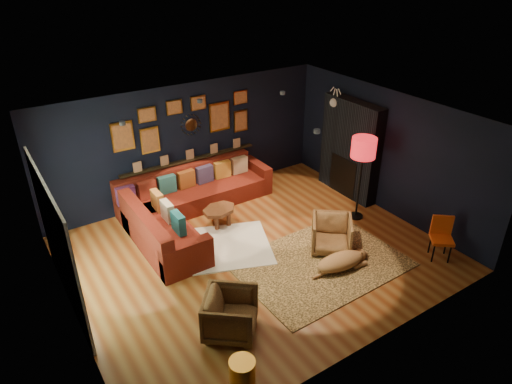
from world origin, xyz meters
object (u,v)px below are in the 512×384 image
armchair_left (231,312)px  dog (341,259)px  coffee_table (219,211)px  armchair_right (332,233)px  sectional (184,207)px  floor_lamp (363,151)px  orange_chair (442,234)px  pouf (159,229)px  gold_stool (242,374)px

armchair_left → dog: bearing=-44.3°
coffee_table → armchair_left: 3.00m
armchair_left → armchair_right: 2.77m
coffee_table → dog: 2.68m
armchair_right → sectional: bearing=166.7°
sectional → floor_lamp: 3.82m
orange_chair → pouf: bearing=-179.7°
sectional → armchair_left: (-0.78, -3.26, 0.06)m
armchair_left → floor_lamp: (3.89, 1.40, 1.14)m
gold_stool → dog: bearing=22.6°
pouf → gold_stool: gold_stool is taller
sectional → pouf: bearing=-155.8°
pouf → armchair_left: (-0.09, -2.95, 0.20)m
coffee_table → armchair_left: size_ratio=1.11×
sectional → orange_chair: bearing=-47.4°
pouf → floor_lamp: bearing=-22.2°
armchair_left → sectional: bearing=26.4°
coffee_table → armchair_right: armchair_right is taller
orange_chair → floor_lamp: 2.14m
pouf → armchair_right: (2.56, -2.15, 0.19)m
pouf → gold_stool: bearing=-96.6°
armchair_left → gold_stool: (-0.35, -0.90, -0.16)m
dog → gold_stool: bearing=-151.7°
coffee_table → armchair_left: armchair_left is taller
sectional → orange_chair: sectional is taller
armchair_right → armchair_left: bearing=-123.7°
armchair_left → armchair_right: size_ratio=1.03×
coffee_table → floor_lamp: bearing=-26.6°
sectional → coffee_table: size_ratio=4.03×
coffee_table → dog: bearing=-66.1°
sectional → pouf: size_ratio=7.32×
armchair_right → dog: bearing=-75.4°
sectional → armchair_left: 3.35m
coffee_table → pouf: (-1.22, 0.26, -0.14)m
orange_chair → floor_lamp: size_ratio=0.45×
orange_chair → dog: orange_chair is taller
sectional → gold_stool: (-1.13, -4.16, -0.11)m
floor_lamp → orange_chair: bearing=-81.0°
armchair_left → coffee_table: bearing=13.9°
pouf → armchair_right: armchair_right is taller
coffee_table → pouf: coffee_table is taller
pouf → floor_lamp: (3.80, -1.55, 1.34)m
coffee_table → dog: dog is taller
armchair_left → orange_chair: orange_chair is taller
sectional → armchair_right: 3.09m
coffee_table → orange_chair: (2.88, -3.14, 0.15)m
armchair_right → floor_lamp: size_ratio=0.41×
armchair_right → dog: (-0.26, -0.55, -0.15)m
armchair_right → orange_chair: orange_chair is taller
floor_lamp → dog: floor_lamp is taller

